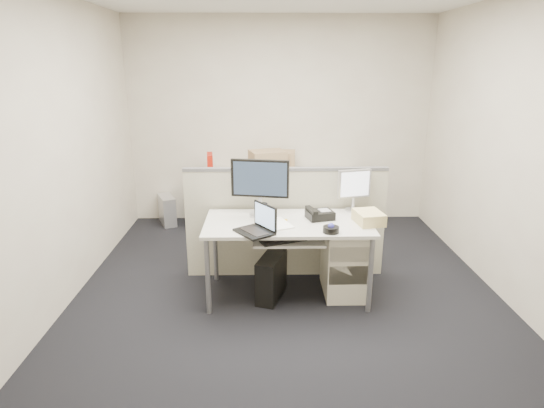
{
  "coord_description": "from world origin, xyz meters",
  "views": [
    {
      "loc": [
        -0.22,
        -3.87,
        2.1
      ],
      "look_at": [
        -0.14,
        0.15,
        0.85
      ],
      "focal_mm": 30.0,
      "sensor_mm": 36.0,
      "label": 1
    }
  ],
  "objects_px": {
    "laptop": "(254,220)",
    "desk_phone": "(320,215)",
    "monitor_main": "(260,188)",
    "desk": "(288,229)"
  },
  "relations": [
    {
      "from": "laptop",
      "to": "desk_phone",
      "type": "distance_m",
      "value": 0.7
    },
    {
      "from": "monitor_main",
      "to": "laptop",
      "type": "height_order",
      "value": "monitor_main"
    },
    {
      "from": "monitor_main",
      "to": "desk_phone",
      "type": "relative_size",
      "value": 2.32
    },
    {
      "from": "monitor_main",
      "to": "laptop",
      "type": "xyz_separation_m",
      "value": [
        -0.05,
        -0.46,
        -0.15
      ]
    },
    {
      "from": "desk",
      "to": "desk_phone",
      "type": "relative_size",
      "value": 6.47
    },
    {
      "from": "desk",
      "to": "desk_phone",
      "type": "xyz_separation_m",
      "value": [
        0.3,
        0.08,
        0.1
      ]
    },
    {
      "from": "desk_phone",
      "to": "laptop",
      "type": "bearing_deg",
      "value": -164.43
    },
    {
      "from": "laptop",
      "to": "monitor_main",
      "type": "bearing_deg",
      "value": 138.58
    },
    {
      "from": "desk",
      "to": "desk_phone",
      "type": "distance_m",
      "value": 0.33
    },
    {
      "from": "laptop",
      "to": "desk_phone",
      "type": "relative_size",
      "value": 1.36
    }
  ]
}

